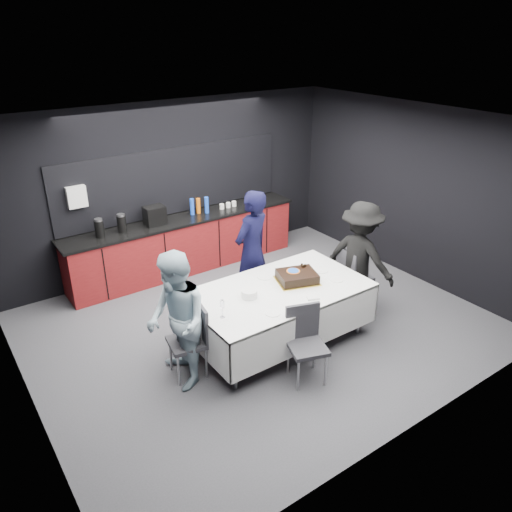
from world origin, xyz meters
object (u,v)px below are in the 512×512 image
(champagne_flute, at_px, (222,305))
(chair_near, at_px, (305,338))
(party_table, at_px, (278,298))
(plate_stack, at_px, (249,294))
(person_right, at_px, (360,257))
(person_center, at_px, (252,251))
(chair_right, at_px, (351,273))
(cake_assembly, at_px, (297,277))
(person_left, at_px, (177,321))
(chair_left, at_px, (193,335))

(champagne_flute, height_order, chair_near, champagne_flute)
(party_table, xyz_separation_m, plate_stack, (-0.43, 0.03, 0.19))
(champagne_flute, height_order, person_right, person_right)
(person_center, bearing_deg, chair_near, 58.37)
(chair_right, height_order, person_right, person_right)
(person_right, bearing_deg, cake_assembly, 74.91)
(person_center, height_order, person_left, person_center)
(party_table, height_order, plate_stack, plate_stack)
(party_table, height_order, person_left, person_left)
(plate_stack, bearing_deg, chair_near, -73.37)
(chair_near, relative_size, person_center, 0.51)
(chair_left, bearing_deg, cake_assembly, -0.38)
(chair_right, bearing_deg, person_center, 145.91)
(plate_stack, xyz_separation_m, champagne_flute, (-0.51, -0.20, 0.11))
(cake_assembly, height_order, person_center, person_center)
(cake_assembly, bearing_deg, person_left, -178.71)
(party_table, relative_size, chair_left, 2.51)
(person_left, bearing_deg, chair_right, 101.73)
(plate_stack, distance_m, person_left, 1.03)
(party_table, xyz_separation_m, person_left, (-1.46, -0.02, 0.19))
(chair_left, xyz_separation_m, person_center, (1.46, 0.89, 0.37))
(plate_stack, xyz_separation_m, chair_near, (0.24, -0.81, -0.30))
(chair_left, bearing_deg, person_left, -167.01)
(cake_assembly, distance_m, champagne_flute, 1.29)
(champagne_flute, height_order, person_center, person_center)
(person_left, bearing_deg, person_center, 128.62)
(person_center, relative_size, person_right, 1.10)
(chair_near, bearing_deg, cake_assembly, 57.01)
(chair_right, xyz_separation_m, person_right, (0.04, -0.10, 0.29))
(plate_stack, bearing_deg, champagne_flute, -158.73)
(chair_near, bearing_deg, person_left, 149.25)
(party_table, bearing_deg, plate_stack, 175.92)
(champagne_flute, bearing_deg, party_table, 10.14)
(party_table, bearing_deg, chair_left, 178.66)
(cake_assembly, distance_m, plate_stack, 0.76)
(chair_right, bearing_deg, plate_stack, -177.90)
(champagne_flute, bearing_deg, person_right, 3.93)
(chair_left, bearing_deg, chair_near, -37.48)
(plate_stack, height_order, person_center, person_center)
(party_table, xyz_separation_m, chair_right, (1.43, 0.10, -0.11))
(chair_near, xyz_separation_m, person_center, (0.41, 1.69, 0.37))
(chair_right, distance_m, person_center, 1.51)
(cake_assembly, bearing_deg, person_center, 96.66)
(party_table, height_order, cake_assembly, cake_assembly)
(cake_assembly, relative_size, person_right, 0.38)
(party_table, height_order, champagne_flute, champagne_flute)
(cake_assembly, xyz_separation_m, chair_left, (-1.56, 0.01, -0.31))
(person_right, bearing_deg, chair_near, 100.92)
(chair_right, distance_m, person_left, 2.90)
(chair_near, relative_size, person_right, 0.56)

